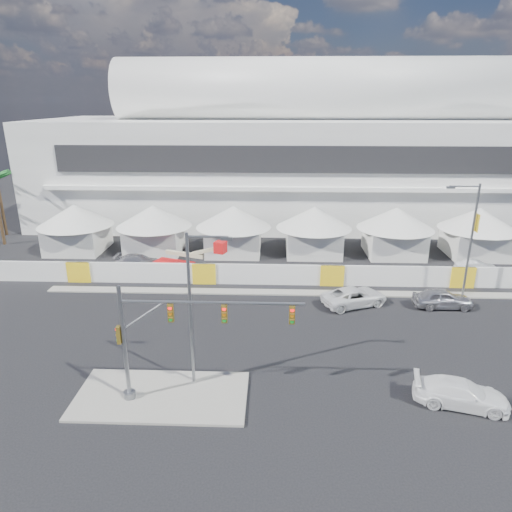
{
  "coord_description": "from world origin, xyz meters",
  "views": [
    {
      "loc": [
        0.4,
        -25.44,
        16.52
      ],
      "look_at": [
        -0.94,
        10.0,
        4.37
      ],
      "focal_mm": 32.0,
      "sensor_mm": 36.0,
      "label": 1
    }
  ],
  "objects_px": {
    "lot_car_a": "(477,267)",
    "streetlight_curb": "(470,233)",
    "pickup_near": "(461,393)",
    "boom_lift": "(181,263)",
    "pickup_curb": "(354,297)",
    "traffic_mast": "(164,338)",
    "lot_car_c": "(138,261)",
    "sedan_silver": "(443,298)",
    "streetlight_median": "(194,300)"
  },
  "relations": [
    {
      "from": "streetlight_median",
      "to": "streetlight_curb",
      "type": "bearing_deg",
      "value": 33.42
    },
    {
      "from": "streetlight_median",
      "to": "streetlight_curb",
      "type": "relative_size",
      "value": 0.94
    },
    {
      "from": "streetlight_curb",
      "to": "streetlight_median",
      "type": "bearing_deg",
      "value": -146.58
    },
    {
      "from": "lot_car_c",
      "to": "streetlight_median",
      "type": "xyz_separation_m",
      "value": [
        9.37,
        -20.04,
        4.88
      ]
    },
    {
      "from": "traffic_mast",
      "to": "boom_lift",
      "type": "relative_size",
      "value": 1.29
    },
    {
      "from": "lot_car_a",
      "to": "boom_lift",
      "type": "relative_size",
      "value": 0.51
    },
    {
      "from": "pickup_near",
      "to": "lot_car_a",
      "type": "relative_size",
      "value": 1.28
    },
    {
      "from": "sedan_silver",
      "to": "lot_car_c",
      "type": "distance_m",
      "value": 29.4
    },
    {
      "from": "streetlight_median",
      "to": "streetlight_curb",
      "type": "xyz_separation_m",
      "value": [
        21.24,
        14.02,
        0.23
      ]
    },
    {
      "from": "traffic_mast",
      "to": "streetlight_curb",
      "type": "xyz_separation_m",
      "value": [
        22.68,
        15.83,
        1.71
      ]
    },
    {
      "from": "streetlight_median",
      "to": "sedan_silver",
      "type": "bearing_deg",
      "value": 31.53
    },
    {
      "from": "lot_car_c",
      "to": "boom_lift",
      "type": "distance_m",
      "value": 4.99
    },
    {
      "from": "pickup_curb",
      "to": "pickup_near",
      "type": "bearing_deg",
      "value": 174.14
    },
    {
      "from": "lot_car_a",
      "to": "traffic_mast",
      "type": "bearing_deg",
      "value": 132.0
    },
    {
      "from": "traffic_mast",
      "to": "streetlight_median",
      "type": "distance_m",
      "value": 2.75
    },
    {
      "from": "streetlight_median",
      "to": "streetlight_curb",
      "type": "distance_m",
      "value": 25.45
    },
    {
      "from": "pickup_curb",
      "to": "lot_car_a",
      "type": "relative_size",
      "value": 1.37
    },
    {
      "from": "sedan_silver",
      "to": "lot_car_a",
      "type": "xyz_separation_m",
      "value": [
        6.19,
        8.11,
        -0.15
      ]
    },
    {
      "from": "pickup_near",
      "to": "lot_car_c",
      "type": "distance_m",
      "value": 32.78
    },
    {
      "from": "lot_car_a",
      "to": "traffic_mast",
      "type": "distance_m",
      "value": 34.18
    },
    {
      "from": "sedan_silver",
      "to": "streetlight_median",
      "type": "bearing_deg",
      "value": 120.62
    },
    {
      "from": "lot_car_a",
      "to": "streetlight_median",
      "type": "height_order",
      "value": "streetlight_median"
    },
    {
      "from": "sedan_silver",
      "to": "lot_car_a",
      "type": "height_order",
      "value": "sedan_silver"
    },
    {
      "from": "lot_car_c",
      "to": "pickup_near",
      "type": "bearing_deg",
      "value": -130.27
    },
    {
      "from": "lot_car_a",
      "to": "boom_lift",
      "type": "bearing_deg",
      "value": 94.94
    },
    {
      "from": "sedan_silver",
      "to": "pickup_near",
      "type": "distance_m",
      "value": 13.54
    },
    {
      "from": "pickup_curb",
      "to": "lot_car_a",
      "type": "xyz_separation_m",
      "value": [
        13.5,
        7.92,
        -0.11
      ]
    },
    {
      "from": "pickup_near",
      "to": "streetlight_curb",
      "type": "bearing_deg",
      "value": -7.65
    },
    {
      "from": "pickup_curb",
      "to": "streetlight_curb",
      "type": "relative_size",
      "value": 0.56
    },
    {
      "from": "streetlight_curb",
      "to": "boom_lift",
      "type": "distance_m",
      "value": 26.68
    },
    {
      "from": "lot_car_c",
      "to": "streetlight_curb",
      "type": "xyz_separation_m",
      "value": [
        30.61,
        -6.02,
        5.11
      ]
    },
    {
      "from": "traffic_mast",
      "to": "streetlight_median",
      "type": "xyz_separation_m",
      "value": [
        1.44,
        1.81,
        1.48
      ]
    },
    {
      "from": "lot_car_c",
      "to": "boom_lift",
      "type": "relative_size",
      "value": 0.6
    },
    {
      "from": "pickup_curb",
      "to": "streetlight_median",
      "type": "relative_size",
      "value": 0.59
    },
    {
      "from": "streetlight_curb",
      "to": "boom_lift",
      "type": "xyz_separation_m",
      "value": [
        -25.85,
        4.57,
        -4.76
      ]
    },
    {
      "from": "streetlight_median",
      "to": "boom_lift",
      "type": "bearing_deg",
      "value": 103.92
    },
    {
      "from": "streetlight_curb",
      "to": "pickup_near",
      "type": "bearing_deg",
      "value": -110.91
    },
    {
      "from": "streetlight_median",
      "to": "streetlight_curb",
      "type": "height_order",
      "value": "streetlight_curb"
    },
    {
      "from": "lot_car_a",
      "to": "traffic_mast",
      "type": "relative_size",
      "value": 0.39
    },
    {
      "from": "lot_car_c",
      "to": "streetlight_curb",
      "type": "distance_m",
      "value": 31.61
    },
    {
      "from": "pickup_near",
      "to": "streetlight_median",
      "type": "relative_size",
      "value": 0.55
    },
    {
      "from": "lot_car_a",
      "to": "streetlight_curb",
      "type": "xyz_separation_m",
      "value": [
        -3.72,
        -5.61,
        5.15
      ]
    },
    {
      "from": "pickup_curb",
      "to": "pickup_near",
      "type": "distance_m",
      "value": 13.81
    },
    {
      "from": "sedan_silver",
      "to": "boom_lift",
      "type": "bearing_deg",
      "value": 72.26
    },
    {
      "from": "pickup_near",
      "to": "boom_lift",
      "type": "bearing_deg",
      "value": 57.88
    },
    {
      "from": "sedan_silver",
      "to": "lot_car_a",
      "type": "bearing_deg",
      "value": -38.28
    },
    {
      "from": "lot_car_c",
      "to": "streetlight_median",
      "type": "distance_m",
      "value": 22.65
    },
    {
      "from": "pickup_curb",
      "to": "sedan_silver",
      "type": "bearing_deg",
      "value": -113.41
    },
    {
      "from": "pickup_curb",
      "to": "traffic_mast",
      "type": "bearing_deg",
      "value": 114.4
    },
    {
      "from": "sedan_silver",
      "to": "streetlight_curb",
      "type": "distance_m",
      "value": 6.11
    }
  ]
}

